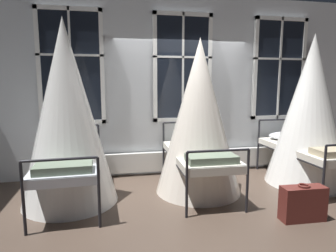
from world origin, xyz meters
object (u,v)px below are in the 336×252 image
at_px(cot_second, 199,119).
at_px(cot_first, 67,115).
at_px(suitcase_dark, 303,203).
at_px(cot_third, 310,112).

bearing_deg(cot_second, cot_first, 92.41).
bearing_deg(suitcase_dark, cot_third, 54.04).
height_order(cot_first, suitcase_dark, cot_first).
relative_size(cot_first, suitcase_dark, 4.61).
bearing_deg(cot_second, suitcase_dark, -140.56).
xyz_separation_m(cot_first, cot_third, (3.90, 0.04, -0.04)).
bearing_deg(cot_third, suitcase_dark, 141.21).
bearing_deg(cot_first, suitcase_dark, -113.76).
xyz_separation_m(cot_first, suitcase_dark, (2.93, -1.20, -1.05)).
height_order(cot_first, cot_third, cot_first).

